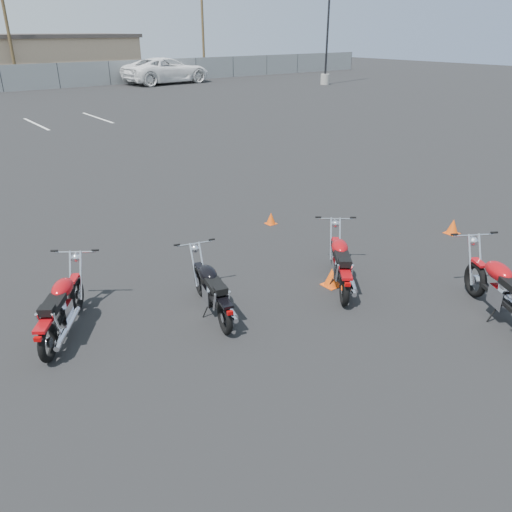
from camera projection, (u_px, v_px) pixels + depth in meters
ground at (269, 308)px, 8.02m from camera, size 120.00×120.00×0.00m
motorcycle_front_red at (62, 308)px, 7.19m from camera, size 1.42×1.77×0.94m
motorcycle_second_black at (212, 290)px, 7.73m from camera, size 0.86×1.81×0.89m
motorcycle_third_red at (341, 263)px, 8.54m from camera, size 1.52×1.72×0.95m
motorcycle_rear_red at (503, 291)px, 7.55m from camera, size 1.44×1.99×1.03m
training_cone_near at (271, 218)px, 11.44m from camera, size 0.23×0.23×0.27m
training_cone_far at (453, 226)px, 10.89m from camera, size 0.27×0.27×0.33m
training_cone_extra at (332, 277)px, 8.66m from camera, size 0.29×0.29×0.34m
light_pole_east at (327, 43)px, 39.04m from camera, size 0.80×0.70×11.50m
tan_building_east at (47, 56)px, 44.52m from camera, size 14.40×9.40×3.70m
utility_pole_c at (6, 20)px, 37.52m from camera, size 1.80×0.24×9.00m
utility_pole_d at (203, 22)px, 48.23m from camera, size 1.80×0.24×9.00m
white_van at (166, 63)px, 40.43m from camera, size 4.03×8.59×3.17m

